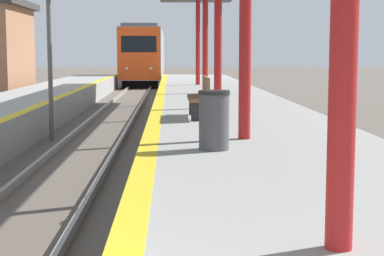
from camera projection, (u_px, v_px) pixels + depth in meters
The scene contains 4 objects.
train at pixel (145, 55), 50.74m from camera, with size 2.80×20.23×4.25m.
signal_mid at pixel (49, 18), 16.80m from camera, with size 0.36×0.31×4.64m.
trash_bin at pixel (214, 120), 9.62m from camera, with size 0.48×0.48×0.89m.
bench at pixel (201, 96), 14.40m from camera, with size 0.44×1.77×0.92m.
Camera 1 is at (2.00, -2.68, 2.35)m, focal length 60.00 mm.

